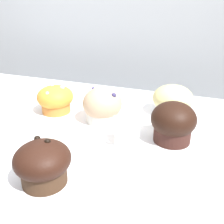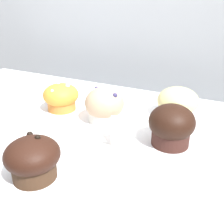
% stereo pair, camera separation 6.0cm
% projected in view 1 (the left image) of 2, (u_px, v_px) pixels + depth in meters
% --- Properties ---
extents(wall_back, '(3.20, 0.10, 1.80)m').
position_uv_depth(wall_back, '(120.00, 64.00, 1.17)').
color(wall_back, '#B2B7BC').
rests_on(wall_back, ground).
extents(muffin_front_center, '(0.09, 0.09, 0.08)m').
position_uv_depth(muffin_front_center, '(43.00, 163.00, 0.43)').
color(muffin_front_center, '#3D2819').
rests_on(muffin_front_center, display_counter).
extents(muffin_back_left, '(0.10, 0.10, 0.08)m').
position_uv_depth(muffin_back_left, '(55.00, 99.00, 0.70)').
color(muffin_back_left, '#CD7A34').
rests_on(muffin_back_left, display_counter).
extents(muffin_back_right, '(0.11, 0.11, 0.08)m').
position_uv_depth(muffin_back_right, '(172.00, 101.00, 0.69)').
color(muffin_back_right, white).
rests_on(muffin_back_right, display_counter).
extents(muffin_front_left, '(0.10, 0.10, 0.09)m').
position_uv_depth(muffin_front_left, '(102.00, 106.00, 0.64)').
color(muffin_front_left, silver).
rests_on(muffin_front_left, display_counter).
extents(muffin_front_right, '(0.10, 0.10, 0.09)m').
position_uv_depth(muffin_front_right, '(173.00, 123.00, 0.55)').
color(muffin_front_right, '#391E18').
rests_on(muffin_front_right, display_counter).
extents(price_card, '(0.06, 0.06, 0.06)m').
position_uv_depth(price_card, '(127.00, 132.00, 0.54)').
color(price_card, white).
rests_on(price_card, display_counter).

